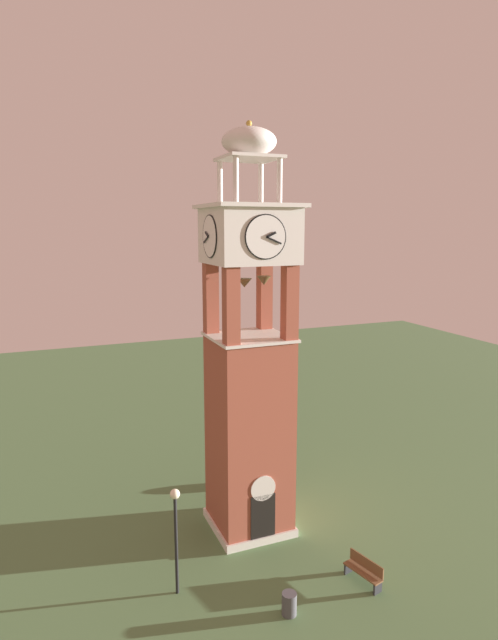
% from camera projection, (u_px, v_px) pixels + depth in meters
% --- Properties ---
extents(ground, '(80.00, 80.00, 0.00)m').
position_uv_depth(ground, '(249.00, 526.00, 23.55)').
color(ground, '#517547').
extents(clock_tower, '(3.67, 3.67, 17.31)m').
position_uv_depth(clock_tower, '(249.00, 376.00, 22.33)').
color(clock_tower, '#9E4C38').
rests_on(clock_tower, ground).
extents(park_bench, '(0.82, 1.66, 0.95)m').
position_uv_depth(park_bench, '(364.00, 570.00, 19.73)').
color(park_bench, brown).
rests_on(park_bench, ground).
extents(lamp_post, '(0.36, 0.36, 4.08)m').
position_uv_depth(lamp_post, '(176.00, 522.00, 18.74)').
color(lamp_post, black).
rests_on(lamp_post, ground).
extents(trash_bin, '(0.52, 0.52, 0.80)m').
position_uv_depth(trash_bin, '(289.00, 604.00, 18.10)').
color(trash_bin, '#4C4C51').
rests_on(trash_bin, ground).
extents(shrub_near_entry, '(0.93, 0.93, 0.83)m').
position_uv_depth(shrub_near_entry, '(249.00, 477.00, 27.27)').
color(shrub_near_entry, '#234C28').
rests_on(shrub_near_entry, ground).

